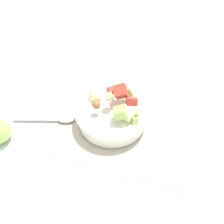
# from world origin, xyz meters

# --- Properties ---
(ground_plane) EXTENTS (2.40, 2.40, 0.00)m
(ground_plane) POSITION_xyz_m (0.00, 0.00, 0.00)
(ground_plane) COLOR silver
(placemat) EXTENTS (0.45, 0.31, 0.01)m
(placemat) POSITION_xyz_m (0.00, 0.00, 0.00)
(placemat) COLOR #BCB299
(placemat) RESTS_ON ground_plane
(salad_bowl) EXTENTS (0.22, 0.22, 0.12)m
(salad_bowl) POSITION_xyz_m (-0.00, 0.01, 0.04)
(salad_bowl) COLOR white
(salad_bowl) RESTS_ON placemat
(serving_spoon) EXTENTS (0.19, 0.07, 0.01)m
(serving_spoon) POSITION_xyz_m (-0.18, -0.03, 0.01)
(serving_spoon) COLOR #B7B7BC
(serving_spoon) RESTS_ON placemat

